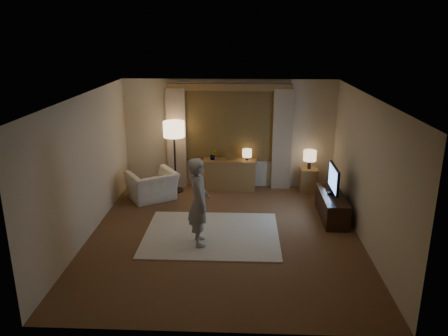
# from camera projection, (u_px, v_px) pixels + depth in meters

# --- Properties ---
(room) EXTENTS (5.04, 5.54, 2.64)m
(room) POSITION_uv_depth(u_px,v_px,m) (225.00, 159.00, 8.23)
(room) COLOR brown
(room) RESTS_ON ground
(rug) EXTENTS (2.50, 2.00, 0.02)m
(rug) POSITION_uv_depth(u_px,v_px,m) (212.00, 234.00, 8.18)
(rug) COLOR beige
(rug) RESTS_ON floor
(sideboard) EXTENTS (1.20, 0.40, 0.70)m
(sideboard) POSITION_uv_depth(u_px,v_px,m) (230.00, 175.00, 10.43)
(sideboard) COLOR brown
(sideboard) RESTS_ON floor
(picture_frame) EXTENTS (0.16, 0.02, 0.20)m
(picture_frame) POSITION_uv_depth(u_px,v_px,m) (230.00, 157.00, 10.30)
(picture_frame) COLOR brown
(picture_frame) RESTS_ON sideboard
(plant) EXTENTS (0.17, 0.13, 0.30)m
(plant) POSITION_uv_depth(u_px,v_px,m) (213.00, 155.00, 10.30)
(plant) COLOR #999999
(plant) RESTS_ON sideboard
(table_lamp_sideboard) EXTENTS (0.22, 0.22, 0.30)m
(table_lamp_sideboard) POSITION_uv_depth(u_px,v_px,m) (247.00, 154.00, 10.25)
(table_lamp_sideboard) COLOR black
(table_lamp_sideboard) RESTS_ON sideboard
(floor_lamp) EXTENTS (0.49, 0.49, 1.69)m
(floor_lamp) POSITION_uv_depth(u_px,v_px,m) (174.00, 133.00, 9.99)
(floor_lamp) COLOR black
(floor_lamp) RESTS_ON floor
(armchair) EXTENTS (1.31, 1.27, 0.65)m
(armchair) POSITION_uv_depth(u_px,v_px,m) (152.00, 186.00, 9.82)
(armchair) COLOR #F2E4C7
(armchair) RESTS_ON floor
(side_table) EXTENTS (0.40, 0.40, 0.56)m
(side_table) POSITION_uv_depth(u_px,v_px,m) (308.00, 180.00, 10.33)
(side_table) COLOR brown
(side_table) RESTS_ON floor
(table_lamp_side) EXTENTS (0.30, 0.30, 0.44)m
(table_lamp_side) POSITION_uv_depth(u_px,v_px,m) (310.00, 156.00, 10.15)
(table_lamp_side) COLOR black
(table_lamp_side) RESTS_ON side_table
(tv_stand) EXTENTS (0.45, 1.40, 0.50)m
(tv_stand) POSITION_uv_depth(u_px,v_px,m) (332.00, 206.00, 8.86)
(tv_stand) COLOR black
(tv_stand) RESTS_ON floor
(tv) EXTENTS (0.20, 0.83, 0.60)m
(tv) POSITION_uv_depth(u_px,v_px,m) (334.00, 179.00, 8.69)
(tv) COLOR black
(tv) RESTS_ON tv_stand
(person) EXTENTS (0.50, 0.65, 1.59)m
(person) POSITION_uv_depth(u_px,v_px,m) (199.00, 202.00, 7.59)
(person) COLOR #A9A59C
(person) RESTS_ON rug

